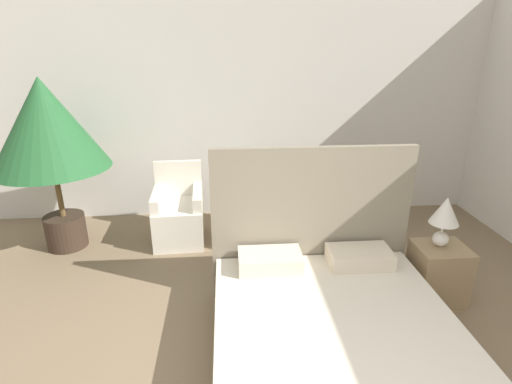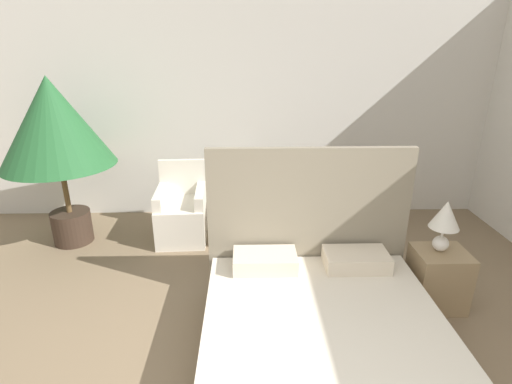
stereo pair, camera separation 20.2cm
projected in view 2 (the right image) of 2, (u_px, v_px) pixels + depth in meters
The scene contains 7 objects.
wall_back at pixel (261, 108), 5.19m from camera, with size 10.00×0.06×2.90m.
bed at pixel (322, 332), 2.93m from camera, with size 1.79×1.97×1.44m.
armchair_near_window_left at pixel (182, 215), 4.83m from camera, with size 0.60×0.72×0.91m.
armchair_near_window_right at pixel (253, 215), 4.85m from camera, with size 0.65×0.76×0.91m.
potted_palm at pixel (54, 128), 4.34m from camera, with size 1.22×1.22×1.94m.
nightstand at pixel (438, 279), 3.58m from camera, with size 0.45×0.40×0.54m.
table_lamp at pixel (445, 219), 3.40m from camera, with size 0.25×0.25×0.47m.
Camera 2 is at (-0.19, -1.20, 2.27)m, focal length 28.00 mm.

